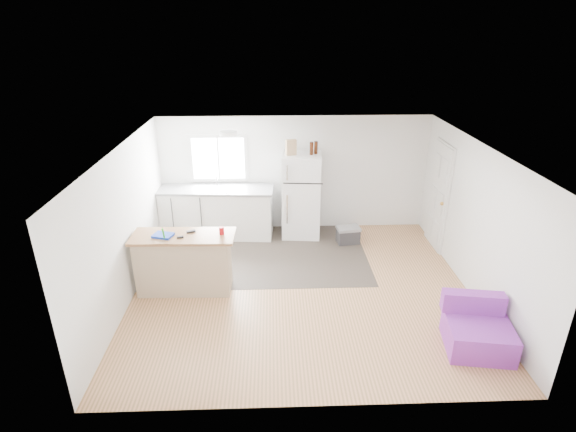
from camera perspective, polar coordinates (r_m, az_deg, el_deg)
The scene contains 19 objects.
room at distance 7.02m, azimuth 1.86°, elevation -0.93°, with size 5.51×5.01×2.41m.
vinyl_zone at distance 8.66m, azimuth -3.60°, elevation -4.82°, with size 4.05×2.50×0.00m, color #372F29.
window at distance 9.29m, azimuth -8.81°, elevation 7.24°, with size 1.18×0.06×0.98m.
interior_door at distance 9.08m, azimuth 18.60°, elevation 2.35°, with size 0.11×0.92×2.10m.
ceiling_fixture at distance 7.81m, azimuth -7.59°, elevation 10.40°, with size 0.30×0.30×0.07m, color white.
kitchen_cabinets at distance 9.31m, azimuth -8.97°, elevation 0.57°, with size 2.35×0.87×1.33m.
peninsula at distance 7.51m, azimuth -13.06°, elevation -5.78°, with size 1.64×0.66×1.00m.
refrigerator at distance 9.12m, azimuth 1.72°, elevation 2.64°, with size 0.82×0.79×1.72m.
cooler at distance 9.08m, azimuth 7.62°, elevation -2.36°, with size 0.49×0.37×0.34m.
purple_seat at distance 6.77m, azimuth 22.89°, elevation -13.25°, with size 0.95×0.91×0.69m.
cleaner_jug at distance 7.54m, azimuth -11.82°, elevation -8.90°, with size 0.15×0.13×0.29m.
mop at distance 7.60m, azimuth -15.23°, elevation -8.05°, with size 0.22×0.34×1.22m.
red_cup at distance 7.17m, azimuth -8.42°, elevation -1.86°, with size 0.08×0.08×0.12m, color red.
blue_tray at distance 7.31m, azimuth -15.59°, elevation -2.38°, with size 0.30×0.22×0.04m, color #1333B7.
tool_a at distance 7.34m, azimuth -12.22°, elevation -1.93°, with size 0.14×0.05×0.03m, color black.
tool_b at distance 7.20m, azimuth -13.53°, elevation -2.62°, with size 0.10×0.04×0.03m, color black.
cardboard_box at distance 8.75m, azimuth 0.40°, elevation 8.72°, with size 0.20×0.10×0.30m, color tan.
bottle_left at distance 8.78m, azimuth 2.99°, elevation 8.57°, with size 0.07×0.07×0.25m, color #3B190A.
bottle_right at distance 8.85m, azimuth 3.56°, elevation 8.67°, with size 0.07×0.07×0.25m, color #3B190A.
Camera 1 is at (-0.46, -6.38, 4.08)m, focal length 28.00 mm.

